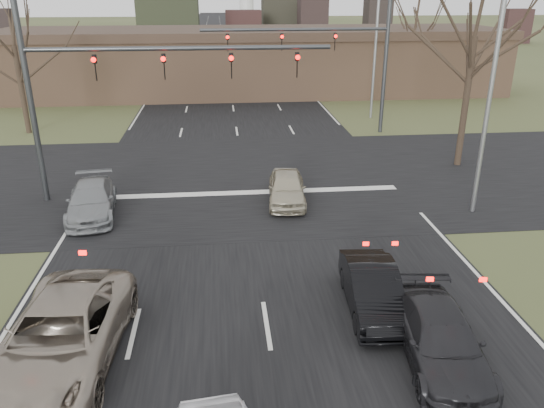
{
  "coord_description": "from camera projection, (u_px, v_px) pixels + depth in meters",
  "views": [
    {
      "loc": [
        -1.04,
        -8.87,
        8.35
      ],
      "look_at": [
        0.51,
        6.7,
        2.0
      ],
      "focal_mm": 35.0,
      "sensor_mm": 36.0,
      "label": 1
    }
  ],
  "objects": [
    {
      "name": "car_silver_ahead",
      "position": [
        287.0,
        188.0,
        22.18
      ],
      "size": [
        1.87,
        3.9,
        1.29
      ],
      "primitive_type": "imported",
      "rotation": [
        0.0,
        0.0,
        -0.1
      ],
      "color": "#B4AC92",
      "rests_on": "ground"
    },
    {
      "name": "tree_left_far",
      "position": [
        7.0,
        8.0,
        30.51
      ],
      "size": [
        5.7,
        5.7,
        9.5
      ],
      "color": "black",
      "rests_on": "ground"
    },
    {
      "name": "streetlight_right_near",
      "position": [
        489.0,
        71.0,
        19.35
      ],
      "size": [
        2.34,
        0.25,
        10.0
      ],
      "color": "gray",
      "rests_on": "ground"
    },
    {
      "name": "car_silver_suv",
      "position": [
        61.0,
        336.0,
        12.48
      ],
      "size": [
        2.97,
        5.76,
        1.56
      ],
      "primitive_type": "imported",
      "rotation": [
        0.0,
        0.0,
        -0.07
      ],
      "color": "gray",
      "rests_on": "ground"
    },
    {
      "name": "mast_arm_near",
      "position": [
        112.0,
        78.0,
        21.01
      ],
      "size": [
        12.12,
        0.24,
        8.0
      ],
      "color": "#383A3D",
      "rests_on": "ground"
    },
    {
      "name": "mast_arm_far",
      "position": [
        340.0,
        50.0,
        31.31
      ],
      "size": [
        11.12,
        0.24,
        8.0
      ],
      "color": "#383A3D",
      "rests_on": "ground"
    },
    {
      "name": "tree_right_far",
      "position": [
        416.0,
        8.0,
        42.46
      ],
      "size": [
        5.4,
        5.4,
        9.0
      ],
      "color": "black",
      "rests_on": "ground"
    },
    {
      "name": "building",
      "position": [
        253.0,
        61.0,
        45.64
      ],
      "size": [
        42.4,
        10.4,
        5.3
      ],
      "color": "#836046",
      "rests_on": "ground"
    },
    {
      "name": "ground",
      "position": [
        279.0,
        407.0,
        11.42
      ],
      "size": [
        360.0,
        360.0,
        0.0
      ],
      "primitive_type": "plane",
      "color": "#3E4826",
      "rests_on": "ground"
    },
    {
      "name": "car_black_hatch",
      "position": [
        373.0,
        289.0,
        14.67
      ],
      "size": [
        1.64,
        3.99,
        1.28
      ],
      "primitive_type": "imported",
      "rotation": [
        0.0,
        0.0,
        -0.07
      ],
      "color": "black",
      "rests_on": "ground"
    },
    {
      "name": "car_charcoal_sedan",
      "position": [
        441.0,
        339.0,
        12.59
      ],
      "size": [
        2.24,
        4.49,
        1.25
      ],
      "primitive_type": "imported",
      "rotation": [
        0.0,
        0.0,
        -0.12
      ],
      "color": "black",
      "rests_on": "ground"
    },
    {
      "name": "streetlight_right_far",
      "position": [
        374.0,
        34.0,
        35.07
      ],
      "size": [
        2.34,
        0.25,
        10.0
      ],
      "color": "gray",
      "rests_on": "ground"
    },
    {
      "name": "road_cross",
      "position": [
        244.0,
        178.0,
        25.24
      ],
      "size": [
        200.0,
        14.0,
        0.02
      ],
      "primitive_type": "cube",
      "color": "black",
      "rests_on": "ground"
    },
    {
      "name": "road_main",
      "position": [
        226.0,
        61.0,
        66.74
      ],
      "size": [
        14.0,
        300.0,
        0.02
      ],
      "primitive_type": "cube",
      "color": "black",
      "rests_on": "ground"
    },
    {
      "name": "car_grey_ahead",
      "position": [
        92.0,
        200.0,
        20.9
      ],
      "size": [
        2.3,
        4.53,
        1.26
      ],
      "primitive_type": "imported",
      "rotation": [
        0.0,
        0.0,
        0.13
      ],
      "color": "gray",
      "rests_on": "ground"
    }
  ]
}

